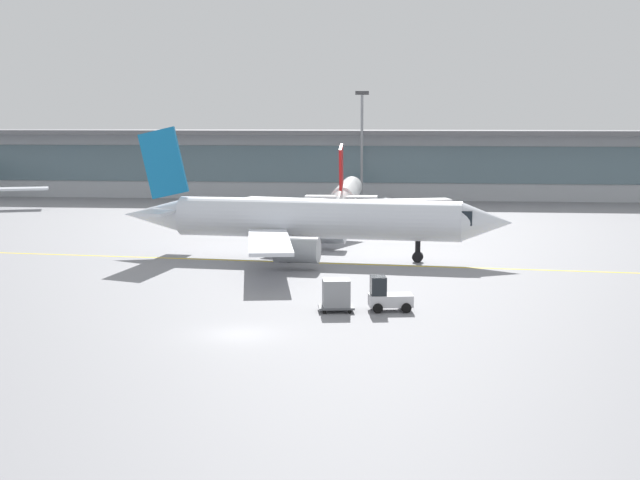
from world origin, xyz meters
TOP-DOWN VIEW (x-y plane):
  - ground_plane at (0.00, 0.00)m, footprint 400.00×400.00m
  - taxiway_centreline_stripe at (1.25, 25.21)m, footprint 109.51×11.09m
  - terminal_concourse at (0.00, 86.30)m, footprint 204.62×11.00m
  - gate_airplane_1 at (0.91, 61.50)m, footprint 24.35×26.13m
  - taxiing_regional_jet at (0.84, 27.25)m, footprint 32.46×30.03m
  - baggage_tug at (7.63, 7.01)m, footprint 2.80×1.98m
  - cargo_dolly_lead at (4.63, 6.50)m, footprint 2.34×1.93m
  - apron_light_mast_1 at (1.48, 78.91)m, footprint 1.80×0.36m

SIDE VIEW (x-z plane):
  - ground_plane at x=0.00m, z-range 0.00..0.00m
  - taxiway_centreline_stripe at x=1.25m, z-range 0.00..0.01m
  - baggage_tug at x=7.63m, z-range -0.16..1.94m
  - cargo_dolly_lead at x=4.63m, z-range 0.08..2.02m
  - gate_airplane_1 at x=0.91m, z-range -1.74..6.94m
  - taxiing_regional_jet at x=0.84m, z-range -2.15..8.59m
  - terminal_concourse at x=0.00m, z-range 0.12..9.72m
  - apron_light_mast_1 at x=1.48m, z-range 0.69..15.57m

